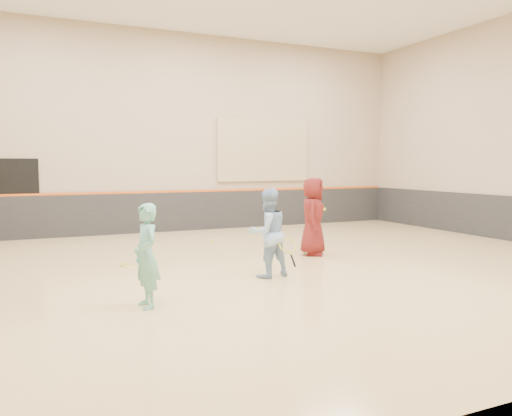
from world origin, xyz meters
name	(u,v)px	position (x,y,z in m)	size (l,w,h in m)	color
room	(262,227)	(0.00, 0.00, 0.81)	(15.04, 12.04, 6.22)	tan
wainscot_back	(181,211)	(0.00, 5.97, 0.60)	(14.90, 0.04, 1.20)	#232326
accent_stripe	(180,191)	(0.00, 5.96, 1.22)	(14.90, 0.03, 0.06)	#D85914
acoustic_panel	(263,150)	(2.80, 5.95, 2.50)	(3.20, 0.08, 2.00)	tan
doorway	(18,199)	(-4.50, 5.98, 1.10)	(1.10, 0.05, 2.20)	black
girl	(146,256)	(-2.68, -1.85, 0.75)	(0.54, 0.36, 1.49)	#6FC0B1
instructor	(268,233)	(-0.27, -0.81, 0.80)	(0.78, 0.61, 1.61)	#91B6E0
young_man	(313,216)	(1.62, 0.78, 0.88)	(0.86, 0.56, 1.75)	maroon
held_racket	(288,245)	(-0.01, -1.09, 0.60)	(0.56, 0.56, 0.55)	gold
spare_racket	(127,263)	(-2.44, 1.25, 0.06)	(0.66, 0.66, 0.11)	#C0CE2D
ball_under_racket	(271,261)	(0.35, 0.33, 0.03)	(0.07, 0.07, 0.07)	yellow
ball_in_hand	(324,209)	(1.77, 0.54, 1.05)	(0.07, 0.07, 0.07)	#E1EC37
ball_beside_spare	(212,241)	(0.14, 3.48, 0.03)	(0.07, 0.07, 0.07)	yellow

